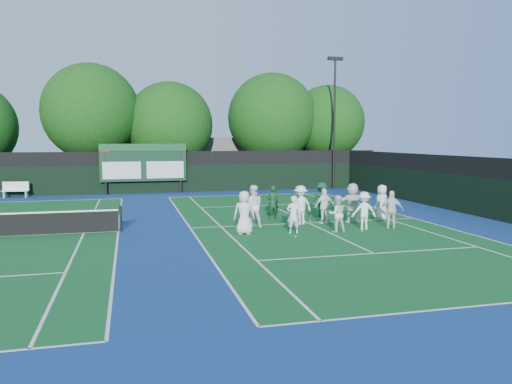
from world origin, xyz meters
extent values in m
plane|color=#1B3C10|center=(0.00, 0.00, 0.00)|extent=(120.00, 120.00, 0.00)
cube|color=navy|center=(-6.00, 1.00, 0.00)|extent=(34.00, 32.00, 0.01)
cube|color=#104F1F|center=(0.00, 1.00, 0.01)|extent=(10.97, 23.77, 0.00)
cube|color=silver|center=(0.00, -10.88, 0.01)|extent=(10.97, 0.08, 0.00)
cube|color=silver|center=(0.00, 12.88, 0.01)|extent=(10.97, 0.08, 0.00)
cube|color=silver|center=(-5.49, 1.00, 0.01)|extent=(0.08, 23.77, 0.00)
cube|color=silver|center=(5.49, 1.00, 0.01)|extent=(0.08, 23.77, 0.00)
cube|color=silver|center=(-4.12, 1.00, 0.01)|extent=(0.08, 23.77, 0.00)
cube|color=silver|center=(4.12, 1.00, 0.01)|extent=(0.08, 23.77, 0.00)
cube|color=silver|center=(0.00, -5.40, 0.01)|extent=(8.23, 0.08, 0.00)
cube|color=silver|center=(0.00, 7.40, 0.01)|extent=(8.23, 0.08, 0.00)
cube|color=silver|center=(0.00, 1.00, 0.01)|extent=(0.08, 12.80, 0.00)
cube|color=silver|center=(-14.00, 12.88, 0.01)|extent=(10.97, 0.08, 0.00)
cube|color=silver|center=(-8.52, 1.00, 0.01)|extent=(0.08, 23.77, 0.00)
cube|color=silver|center=(-9.88, 1.00, 0.01)|extent=(0.08, 23.77, 0.00)
cube|color=silver|center=(-14.00, 7.40, 0.01)|extent=(8.23, 0.08, 0.00)
cube|color=black|center=(-6.00, 16.00, 1.00)|extent=(34.00, 0.08, 2.00)
cube|color=black|center=(-6.00, 16.00, 2.50)|extent=(34.00, 0.05, 1.00)
cube|color=black|center=(9.00, 1.00, 1.00)|extent=(0.08, 32.00, 2.00)
cube|color=black|center=(9.00, 1.00, 2.50)|extent=(0.05, 32.00, 1.00)
cylinder|color=black|center=(-9.60, 15.60, 1.75)|extent=(0.16, 0.16, 3.50)
cylinder|color=black|center=(-4.40, 15.60, 1.75)|extent=(0.16, 0.16, 3.50)
cube|color=black|center=(-7.00, 15.60, 2.20)|extent=(6.00, 0.15, 2.60)
cube|color=#134222|center=(-7.00, 15.50, 3.30)|extent=(6.00, 0.05, 0.50)
cube|color=silver|center=(-8.50, 15.50, 1.70)|extent=(2.60, 0.04, 1.20)
cube|color=silver|center=(-5.50, 15.50, 1.70)|extent=(2.60, 0.04, 1.20)
cube|color=maroon|center=(-9.60, 15.50, 3.20)|extent=(0.70, 0.04, 0.50)
cube|color=#5A5A5F|center=(-2.00, 24.00, 2.00)|extent=(18.00, 6.00, 4.00)
cylinder|color=black|center=(7.50, 15.70, 5.00)|extent=(0.16, 0.16, 10.00)
cube|color=black|center=(7.50, 15.70, 10.00)|extent=(1.20, 0.30, 0.25)
cylinder|color=black|center=(-8.40, 1.00, 0.55)|extent=(0.10, 0.10, 1.10)
cube|color=white|center=(-15.36, 15.30, 0.47)|extent=(1.70, 0.62, 0.07)
cube|color=white|center=(-15.36, 15.47, 0.78)|extent=(1.66, 0.24, 0.56)
cube|color=white|center=(-16.02, 15.30, 0.22)|extent=(0.11, 0.39, 0.44)
cube|color=white|center=(-14.69, 15.30, 0.22)|extent=(0.11, 0.39, 0.44)
cylinder|color=black|center=(-10.68, 19.50, 1.59)|extent=(0.44, 0.44, 3.18)
sphere|color=#0D390D|center=(-10.68, 19.50, 5.91)|extent=(7.29, 7.29, 7.29)
sphere|color=#0D390D|center=(-10.08, 19.80, 5.19)|extent=(5.10, 5.10, 5.10)
cylinder|color=black|center=(-4.80, 19.50, 1.23)|extent=(0.44, 0.44, 2.45)
sphere|color=#0D390D|center=(-4.80, 19.50, 4.99)|extent=(6.76, 6.76, 6.76)
sphere|color=#0D390D|center=(-4.20, 19.80, 4.31)|extent=(4.73, 4.73, 4.73)
cylinder|color=black|center=(3.58, 19.50, 1.44)|extent=(0.44, 0.44, 2.89)
sphere|color=#0D390D|center=(3.58, 19.50, 5.63)|extent=(7.32, 7.32, 7.32)
sphere|color=#0D390D|center=(4.18, 19.80, 4.90)|extent=(5.13, 5.13, 5.13)
cylinder|color=black|center=(8.50, 19.50, 1.48)|extent=(0.44, 0.44, 2.95)
sphere|color=#0D390D|center=(8.50, 19.50, 5.30)|extent=(6.27, 6.27, 6.27)
sphere|color=#0D390D|center=(9.10, 19.80, 4.68)|extent=(4.39, 4.39, 4.39)
sphere|color=#B3C917|center=(-1.66, -2.05, 0.03)|extent=(0.07, 0.07, 0.07)
sphere|color=#B3C917|center=(3.28, 3.86, 0.03)|extent=(0.07, 0.07, 0.07)
sphere|color=#B3C917|center=(1.41, -1.63, 0.03)|extent=(0.07, 0.07, 0.07)
sphere|color=#B3C917|center=(-1.97, 2.71, 0.03)|extent=(0.07, 0.07, 0.07)
sphere|color=#B3C917|center=(0.23, 1.38, 0.03)|extent=(0.07, 0.07, 0.07)
sphere|color=#B3C917|center=(2.58, 1.15, 0.03)|extent=(0.07, 0.07, 0.07)
imported|color=silver|center=(-3.48, -0.88, 0.89)|extent=(0.96, 0.72, 1.79)
imported|color=white|center=(-1.50, -1.26, 0.79)|extent=(0.60, 0.41, 1.58)
imported|color=silver|center=(0.38, -1.39, 0.77)|extent=(0.81, 0.66, 1.55)
imported|color=white|center=(1.75, -1.11, 0.82)|extent=(1.14, 0.78, 1.63)
imported|color=silver|center=(3.01, -1.22, 0.83)|extent=(1.05, 0.77, 1.66)
imported|color=white|center=(-2.74, 0.66, 0.93)|extent=(1.01, 0.84, 1.87)
imported|color=white|center=(-0.47, 0.79, 0.89)|extent=(1.29, 0.95, 1.78)
imported|color=white|center=(0.67, 0.71, 0.82)|extent=(1.01, 0.54, 1.64)
imported|color=silver|center=(2.07, 0.73, 0.93)|extent=(1.79, 0.84, 1.86)
imported|color=silver|center=(3.69, 0.91, 0.86)|extent=(0.98, 0.82, 1.71)
imported|color=#0E3519|center=(-1.29, 2.51, 0.82)|extent=(0.60, 0.40, 1.64)
imported|color=#0F3A22|center=(1.22, 2.44, 0.88)|extent=(1.29, 1.01, 1.76)
camera|label=1|loc=(-8.00, -20.53, 3.89)|focal=35.00mm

